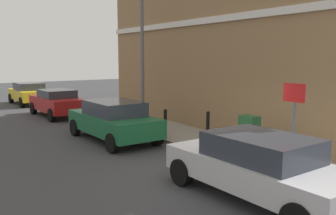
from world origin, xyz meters
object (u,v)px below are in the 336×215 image
utility_cabinet (249,136)px  street_sign (294,115)px  car_green (113,120)px  car_silver (258,165)px  bollard_far_kerb (165,122)px  bollard_near_cabinet (208,125)px  lamppost (142,51)px  car_red (57,102)px  car_yellow (29,93)px

utility_cabinet → street_sign: 2.42m
car_green → utility_cabinet: 5.02m
car_silver → bollard_far_kerb: 5.72m
car_green → bollard_far_kerb: bearing=-130.2°
bollard_far_kerb → street_sign: bearing=-89.9°
car_silver → bollard_near_cabinet: size_ratio=4.14×
utility_cabinet → lamppost: (-0.19, 5.86, 2.62)m
street_sign → car_red: bearing=96.1°
car_red → bollard_far_kerb: (1.41, -7.85, -0.03)m
car_yellow → street_sign: size_ratio=1.71×
car_red → utility_cabinet: car_red is taller
bollard_far_kerb → lamppost: (0.60, 2.58, 2.60)m
car_yellow → utility_cabinet: (2.12, -17.05, -0.06)m
bollard_near_cabinet → bollard_far_kerb: bearing=124.3°
car_silver → bollard_far_kerb: bearing=-14.9°
lamppost → car_yellow: bearing=99.8°
lamppost → bollard_far_kerb: bearing=-103.1°
car_green → bollard_far_kerb: (1.47, -1.21, -0.06)m
car_silver → car_red: 13.40m
car_red → bollard_near_cabinet: 9.44m
car_yellow → bollard_far_kerb: (1.33, -13.77, -0.04)m
bollard_far_kerb → car_green: bearing=140.6°
car_silver → car_yellow: (0.07, 19.31, 0.00)m
car_green → bollard_far_kerb: car_green is taller
car_red → bollard_far_kerb: 7.98m
bollard_near_cabinet → lamppost: lamppost is taller
bollard_far_kerb → street_sign: (0.01, -5.35, 0.96)m
car_silver → car_red: size_ratio=1.06×
car_yellow → street_sign: street_sign is taller
car_silver → lamppost: size_ratio=0.75×
car_silver → street_sign: bearing=-83.0°
car_yellow → street_sign: (1.33, -19.12, 0.92)m
car_green → utility_cabinet: car_green is taller
utility_cabinet → lamppost: 6.42m
car_yellow → lamppost: lamppost is taller
car_green → street_sign: size_ratio=1.87×
bollard_near_cabinet → bollard_far_kerb: same height
utility_cabinet → car_red: bearing=101.2°
car_red → street_sign: bearing=-175.6°
car_silver → car_yellow: car_yellow is taller
car_silver → bollard_near_cabinet: car_silver is taller
utility_cabinet → bollard_near_cabinet: size_ratio=1.11×
utility_cabinet → bollard_far_kerb: size_ratio=1.11×
car_silver → street_sign: (1.41, 0.19, 0.92)m
car_green → bollard_near_cabinet: bearing=-137.5°
car_silver → lamppost: (2.00, 8.12, 2.56)m
car_silver → utility_cabinet: (2.19, 2.26, -0.06)m
car_silver → lamppost: bearing=-14.6°
car_green → car_red: car_green is taller
car_red → car_yellow: 5.92m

